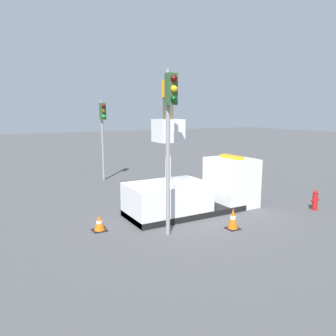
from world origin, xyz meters
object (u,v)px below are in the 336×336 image
(traffic_light_across, at_px, (103,124))
(traffic_light_pole, at_px, (170,121))
(bucket_truck, at_px, (195,191))
(traffic_cone_curbside, at_px, (233,219))
(fire_hydrant, at_px, (315,200))
(traffic_cone_rear, at_px, (99,223))
(worker, at_px, (168,96))

(traffic_light_across, bearing_deg, traffic_light_pole, -96.08)
(bucket_truck, bearing_deg, traffic_cone_curbside, -90.47)
(bucket_truck, relative_size, traffic_light_pole, 1.05)
(traffic_cone_curbside, bearing_deg, traffic_light_pole, 166.95)
(fire_hydrant, relative_size, traffic_cone_curbside, 1.13)
(fire_hydrant, distance_m, traffic_cone_rear, 9.31)
(traffic_light_pole, xyz_separation_m, traffic_cone_curbside, (2.36, -0.55, -3.60))
(traffic_light_across, bearing_deg, worker, -90.33)
(worker, height_order, traffic_cone_rear, worker)
(bucket_truck, xyz_separation_m, fire_hydrant, (4.68, -2.45, -0.47))
(fire_hydrant, bearing_deg, traffic_light_across, 119.31)
(worker, distance_m, traffic_light_across, 8.32)
(bucket_truck, height_order, traffic_light_across, traffic_light_across)
(traffic_light_pole, distance_m, fire_hydrant, 7.92)
(worker, relative_size, traffic_light_across, 0.35)
(traffic_cone_rear, bearing_deg, traffic_cone_curbside, -27.42)
(worker, bearing_deg, bucket_truck, 0.00)
(traffic_light_pole, height_order, traffic_light_across, traffic_light_pole)
(bucket_truck, bearing_deg, worker, 180.00)
(fire_hydrant, xyz_separation_m, traffic_cone_rear, (-9.04, 2.20, -0.17))
(bucket_truck, bearing_deg, traffic_light_pole, -140.61)
(traffic_light_across, bearing_deg, bucket_truck, -81.00)
(bucket_truck, xyz_separation_m, traffic_cone_curbside, (-0.02, -2.50, -0.53))
(fire_hydrant, relative_size, traffic_cone_rear, 1.54)
(traffic_cone_rear, bearing_deg, fire_hydrant, -13.66)
(worker, height_order, traffic_light_pole, worker)
(traffic_light_pole, bearing_deg, fire_hydrant, -4.00)
(bucket_truck, distance_m, traffic_light_across, 8.71)
(traffic_cone_rear, xyz_separation_m, traffic_cone_curbside, (4.34, -2.25, 0.11))
(traffic_light_across, distance_m, traffic_cone_curbside, 11.23)
(fire_hydrant, bearing_deg, traffic_light_pole, 176.00)
(traffic_light_pole, relative_size, traffic_cone_curbside, 7.09)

